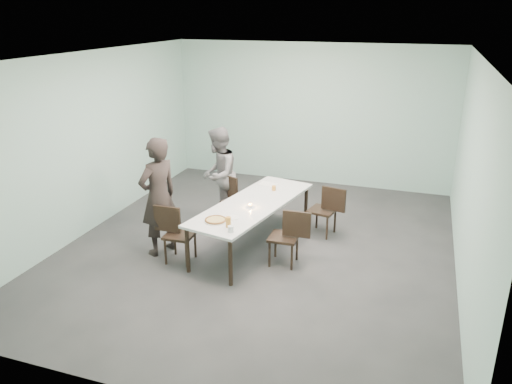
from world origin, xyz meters
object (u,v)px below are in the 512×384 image
(chair_near_left, at_px, (175,230))
(chair_far_right, at_px, (327,207))
(diner_far, at_px, (219,175))
(chair_near_right, at_px, (289,234))
(side_plate, at_px, (233,218))
(tealight, at_px, (250,206))
(table, at_px, (253,206))
(amber_tumbler, at_px, (274,188))
(pizza, at_px, (216,220))
(water_tumbler, at_px, (231,229))
(diner_near, at_px, (158,197))
(beer_glass, at_px, (228,222))
(chair_far_left, at_px, (233,197))

(chair_near_left, relative_size, chair_far_right, 1.00)
(chair_near_left, distance_m, diner_far, 1.74)
(chair_near_right, relative_size, side_plate, 4.83)
(diner_far, xyz_separation_m, tealight, (0.97, -1.05, -0.08))
(chair_near_left, bearing_deg, table, 38.85)
(amber_tumbler, bearing_deg, pizza, -105.20)
(table, height_order, tealight, tealight)
(chair_near_right, bearing_deg, amber_tumbler, -63.75)
(table, xyz_separation_m, tealight, (0.03, -0.20, 0.08))
(chair_near_right, bearing_deg, side_plate, 16.56)
(table, xyz_separation_m, pizza, (-0.27, -0.86, 0.08))
(table, distance_m, chair_near_right, 0.85)
(water_tumbler, xyz_separation_m, amber_tumbler, (0.07, 1.81, -0.01))
(chair_far_right, xyz_separation_m, tealight, (-1.01, -1.00, 0.27))
(chair_near_right, bearing_deg, table, -31.50)
(diner_near, bearing_deg, tealight, 132.76)
(tealight, bearing_deg, water_tumbler, -87.07)
(table, distance_m, side_plate, 0.67)
(diner_near, bearing_deg, table, 140.45)
(table, relative_size, beer_glass, 18.19)
(chair_far_right, distance_m, tealight, 1.45)
(chair_far_right, bearing_deg, side_plate, 65.20)
(chair_far_left, relative_size, diner_near, 0.47)
(diner_far, xyz_separation_m, amber_tumbler, (1.09, -0.19, -0.06))
(beer_glass, distance_m, amber_tumbler, 1.67)
(side_plate, height_order, tealight, tealight)
(chair_far_left, xyz_separation_m, side_plate, (0.55, -1.42, 0.25))
(chair_near_right, distance_m, amber_tumbler, 1.25)
(table, relative_size, pizza, 8.02)
(table, distance_m, diner_near, 1.47)
(water_tumbler, height_order, amber_tumbler, water_tumbler)
(diner_far, xyz_separation_m, pizza, (0.67, -1.72, -0.08))
(chair_far_right, xyz_separation_m, diner_far, (-1.98, 0.06, 0.35))
(chair_near_left, xyz_separation_m, pizza, (0.69, -0.02, 0.27))
(chair_far_right, height_order, side_plate, chair_far_right)
(chair_far_left, distance_m, beer_glass, 1.88)
(side_plate, distance_m, water_tumbler, 0.50)
(amber_tumbler, bearing_deg, diner_near, -137.35)
(pizza, height_order, side_plate, pizza)
(table, xyz_separation_m, beer_glass, (-0.02, -0.99, 0.13))
(table, distance_m, chair_near_left, 1.29)
(diner_far, bearing_deg, chair_far_right, 81.46)
(chair_near_left, xyz_separation_m, water_tumbler, (1.03, -0.30, 0.29))
(chair_near_left, xyz_separation_m, chair_far_right, (1.99, 1.64, 0.00))
(amber_tumbler, bearing_deg, side_plate, -99.35)
(chair_far_left, distance_m, amber_tumbler, 0.83)
(chair_far_right, height_order, amber_tumbler, chair_far_right)
(diner_far, height_order, pizza, diner_far)
(side_plate, bearing_deg, diner_near, 179.81)
(table, xyz_separation_m, chair_far_left, (-0.63, 0.76, -0.19))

